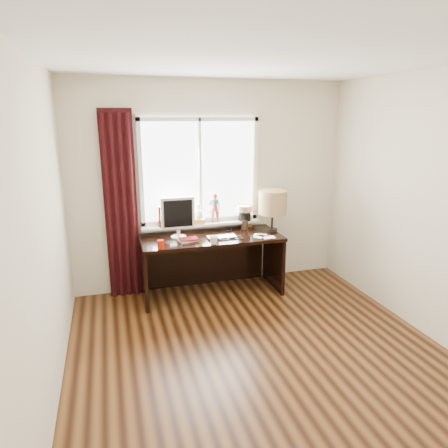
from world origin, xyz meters
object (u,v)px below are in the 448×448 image
object	(u,v)px
desk	(209,253)
table_lamp	(273,203)
red_cup	(161,245)
mug	(214,240)
laptop	(222,237)
monitor	(178,215)

from	to	relation	value
desk	table_lamp	size ratio (longest dim) A/B	3.27
table_lamp	red_cup	bearing A→B (deg)	-167.66
red_cup	table_lamp	distance (m)	1.52
desk	mug	bearing A→B (deg)	-96.84
mug	desk	distance (m)	0.50
laptop	table_lamp	xyz separation A→B (m)	(0.70, 0.12, 0.35)
table_lamp	desk	bearing A→B (deg)	174.32
laptop	mug	size ratio (longest dim) A/B	3.37
mug	monitor	distance (m)	0.55
mug	laptop	bearing A→B (deg)	52.23
mug	monitor	size ratio (longest dim) A/B	0.21
laptop	red_cup	size ratio (longest dim) A/B	3.47
mug	monitor	bearing A→B (deg)	133.08
mug	table_lamp	bearing A→B (deg)	20.51
desk	monitor	xyz separation A→B (m)	(-0.39, -0.03, 0.52)
desk	table_lamp	xyz separation A→B (m)	(0.80, -0.08, 0.61)
monitor	table_lamp	bearing A→B (deg)	-2.31
desk	table_lamp	bearing A→B (deg)	-5.68
laptop	monitor	world-z (taller)	monitor
laptop	desk	xyz separation A→B (m)	(-0.10, 0.20, -0.26)
laptop	table_lamp	bearing A→B (deg)	10.60
laptop	monitor	distance (m)	0.58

